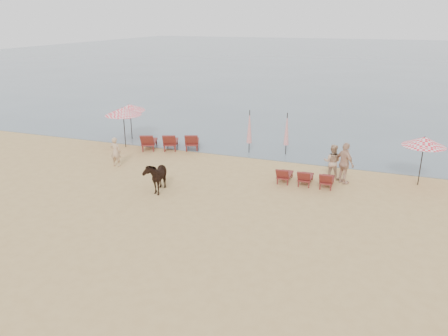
# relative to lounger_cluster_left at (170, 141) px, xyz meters

# --- Properties ---
(ground) EXTENTS (120.00, 120.00, 0.00)m
(ground) POSITION_rel_lounger_cluster_left_xyz_m (5.11, -9.98, -0.49)
(ground) COLOR tan
(ground) RESTS_ON ground
(sea) EXTENTS (160.00, 140.00, 0.06)m
(sea) POSITION_rel_lounger_cluster_left_xyz_m (5.11, 70.02, -0.49)
(sea) COLOR #51606B
(sea) RESTS_ON ground
(lounger_cluster_left) EXTENTS (3.68, 2.92, 0.71)m
(lounger_cluster_left) POSITION_rel_lounger_cluster_left_xyz_m (0.00, 0.00, 0.00)
(lounger_cluster_left) COLOR maroon
(lounger_cluster_left) RESTS_ON ground
(lounger_cluster_right) EXTENTS (2.52, 1.51, 0.55)m
(lounger_cluster_right) POSITION_rel_lounger_cluster_left_xyz_m (8.31, -2.95, -0.11)
(lounger_cluster_right) COLOR maroon
(lounger_cluster_right) RESTS_ON ground
(umbrella_open_left_a) EXTENTS (2.10, 2.10, 2.39)m
(umbrella_open_left_a) POSITION_rel_lounger_cluster_left_xyz_m (-2.73, -0.46, 1.65)
(umbrella_open_left_a) COLOR black
(umbrella_open_left_a) RESTS_ON ground
(umbrella_open_left_b) EXTENTS (1.81, 1.84, 2.31)m
(umbrella_open_left_b) POSITION_rel_lounger_cluster_left_xyz_m (-3.32, 1.24, 1.51)
(umbrella_open_left_b) COLOR black
(umbrella_open_left_b) RESTS_ON ground
(umbrella_open_right) EXTENTS (1.88, 1.88, 2.29)m
(umbrella_open_right) POSITION_rel_lounger_cluster_left_xyz_m (13.18, -1.17, 1.57)
(umbrella_open_right) COLOR black
(umbrella_open_right) RESTS_ON ground
(umbrella_closed_left) EXTENTS (0.30, 0.30, 2.46)m
(umbrella_closed_left) POSITION_rel_lounger_cluster_left_xyz_m (4.46, 0.92, 1.02)
(umbrella_closed_left) COLOR black
(umbrella_closed_left) RESTS_ON ground
(umbrella_closed_right) EXTENTS (0.29, 0.29, 2.38)m
(umbrella_closed_right) POSITION_rel_lounger_cluster_left_xyz_m (6.48, 1.28, 0.97)
(umbrella_closed_right) COLOR black
(umbrella_closed_right) RESTS_ON ground
(cow) EXTENTS (1.13, 1.80, 1.41)m
(cow) POSITION_rel_lounger_cluster_left_xyz_m (2.26, -5.88, 0.21)
(cow) COLOR black
(cow) RESTS_ON ground
(beachgoer_left) EXTENTS (0.59, 0.42, 1.53)m
(beachgoer_left) POSITION_rel_lounger_cluster_left_xyz_m (-1.30, -3.60, 0.27)
(beachgoer_left) COLOR tan
(beachgoer_left) RESTS_ON ground
(beachgoer_right_a) EXTENTS (0.83, 0.65, 1.68)m
(beachgoer_right_a) POSITION_rel_lounger_cluster_left_xyz_m (9.33, -1.68, 0.35)
(beachgoer_right_a) COLOR tan
(beachgoer_right_a) RESTS_ON ground
(beachgoer_right_b) EXTENTS (1.14, 1.13, 1.94)m
(beachgoer_right_b) POSITION_rel_lounger_cluster_left_xyz_m (9.93, -2.13, 0.48)
(beachgoer_right_b) COLOR tan
(beachgoer_right_b) RESTS_ON ground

